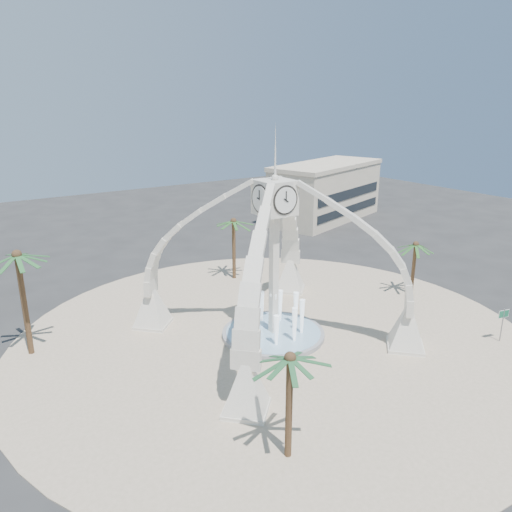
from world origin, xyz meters
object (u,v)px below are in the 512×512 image
palm_east (416,245)px  palm_west (17,257)px  clock_tower (274,258)px  palm_south (290,359)px  fountain (273,333)px  street_sign (503,318)px  palm_north (234,222)px

palm_east → palm_west: bearing=166.5°
clock_tower → palm_south: 13.77m
clock_tower → fountain: (0.00, 0.00, -6.20)m
fountain → street_sign: bearing=-36.8°
palm_east → palm_north: palm_north is taller
palm_east → palm_west: 33.39m
palm_west → street_sign: (30.24, -18.00, -5.47)m
clock_tower → palm_south: (-7.39, -11.59, -0.82)m
fountain → palm_north: 14.84m
palm_east → palm_south: size_ratio=0.87×
palm_west → palm_south: 21.24m
clock_tower → street_sign: bearing=-36.8°
clock_tower → palm_west: 18.03m
palm_east → palm_west: (-32.38, 7.75, 2.55)m
palm_south → fountain: bearing=57.5°
fountain → palm_north: bearing=71.5°
palm_east → palm_north: size_ratio=0.82×
palm_east → palm_west: size_ratio=0.67×
street_sign → palm_west: bearing=162.0°
palm_east → palm_north: (-11.70, 13.14, 1.12)m
palm_east → street_sign: size_ratio=2.04×
fountain → palm_west: 19.37m
palm_east → street_sign: (-2.14, -10.24, -2.93)m
palm_south → palm_east: bearing=26.0°
fountain → palm_east: (16.06, -0.16, 4.61)m
fountain → palm_east: size_ratio=1.42×
fountain → palm_south: 14.76m
fountain → palm_north: (4.35, 12.98, 5.73)m
palm_south → street_sign: (21.31, 1.19, -3.70)m
palm_south → street_sign: 21.66m
clock_tower → palm_north: clock_tower is taller
fountain → palm_west: (-16.32, 7.59, 7.16)m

